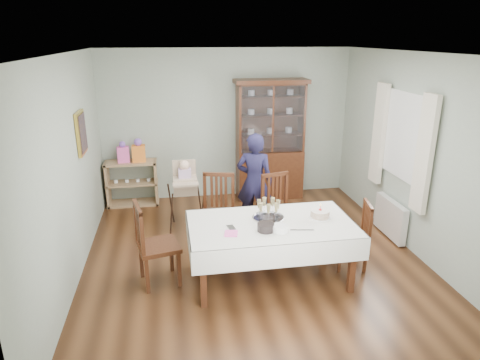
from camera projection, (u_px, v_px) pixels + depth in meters
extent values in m
plane|color=#593319|center=(253.00, 257.00, 5.89)|extent=(5.00, 5.00, 0.00)
plane|color=#9EAA99|center=(227.00, 125.00, 7.79)|extent=(4.50, 0.00, 4.50)
plane|color=#9EAA99|center=(69.00, 172.00, 5.10)|extent=(0.00, 5.00, 5.00)
plane|color=#9EAA99|center=(416.00, 155.00, 5.80)|extent=(0.00, 5.00, 5.00)
plane|color=white|center=(255.00, 53.00, 5.02)|extent=(5.00, 5.00, 0.00)
cube|color=#492512|center=(271.00, 226.00, 5.14)|extent=(1.90, 1.06, 0.06)
cube|color=silver|center=(271.00, 223.00, 5.13)|extent=(2.00, 1.16, 0.01)
cube|color=#492512|center=(269.00, 174.00, 7.97)|extent=(1.20, 0.45, 0.90)
cube|color=white|center=(273.00, 120.00, 7.46)|extent=(1.12, 0.01, 1.16)
cube|color=#492512|center=(271.00, 81.00, 7.43)|extent=(1.30, 0.48, 0.07)
cube|color=tan|center=(134.00, 203.00, 7.74)|extent=(0.90, 0.38, 0.04)
cube|color=tan|center=(132.00, 183.00, 7.62)|extent=(0.90, 0.38, 0.03)
cube|color=tan|center=(130.00, 163.00, 7.49)|extent=(0.90, 0.38, 0.04)
cube|color=tan|center=(108.00, 184.00, 7.55)|extent=(0.04, 0.38, 0.80)
cube|color=tan|center=(156.00, 182.00, 7.68)|extent=(0.04, 0.38, 0.80)
cube|color=gold|center=(81.00, 133.00, 5.76)|extent=(0.04, 0.48, 0.58)
cube|color=white|center=(404.00, 136.00, 6.02)|extent=(0.04, 1.02, 1.22)
cube|color=silver|center=(424.00, 155.00, 5.46)|extent=(0.07, 0.30, 1.55)
cube|color=silver|center=(379.00, 134.00, 6.62)|extent=(0.07, 0.30, 1.55)
cube|color=white|center=(390.00, 218.00, 6.41)|extent=(0.10, 0.80, 0.55)
cube|color=#492512|center=(217.00, 216.00, 6.02)|extent=(0.58, 0.58, 0.05)
cube|color=#492512|center=(219.00, 192.00, 6.13)|extent=(0.45, 0.16, 0.56)
cube|color=#492512|center=(281.00, 213.00, 6.19)|extent=(0.54, 0.54, 0.05)
cube|color=#492512|center=(275.00, 190.00, 6.27)|extent=(0.43, 0.14, 0.53)
cube|color=#492512|center=(159.00, 246.00, 5.16)|extent=(0.56, 0.56, 0.05)
cube|color=#492512|center=(139.00, 228.00, 4.99)|extent=(0.14, 0.45, 0.56)
cube|color=#492512|center=(351.00, 238.00, 5.55)|extent=(0.47, 0.47, 0.05)
cube|color=#492512|center=(367.00, 220.00, 5.46)|extent=(0.11, 0.38, 0.47)
imported|color=black|center=(255.00, 182.00, 6.55)|extent=(0.65, 0.54, 1.53)
cube|color=tan|center=(185.00, 185.00, 6.61)|extent=(0.36, 0.32, 0.25)
cube|color=tan|center=(185.00, 172.00, 6.54)|extent=(0.36, 0.06, 0.30)
cube|color=tan|center=(185.00, 180.00, 6.58)|extent=(0.38, 0.17, 0.03)
cube|color=#BFA0C3|center=(185.00, 175.00, 6.56)|extent=(0.19, 0.15, 0.19)
sphere|color=beige|center=(184.00, 165.00, 6.51)|extent=(0.16, 0.16, 0.16)
cylinder|color=silver|center=(268.00, 218.00, 5.26)|extent=(0.39, 0.39, 0.01)
torus|color=silver|center=(268.00, 217.00, 5.25)|extent=(0.39, 0.39, 0.02)
cylinder|color=white|center=(320.00, 217.00, 5.28)|extent=(0.27, 0.27, 0.01)
cylinder|color=brown|center=(320.00, 214.00, 5.26)|extent=(0.23, 0.23, 0.08)
cylinder|color=silver|center=(320.00, 210.00, 5.25)|extent=(0.23, 0.23, 0.01)
cylinder|color=#F24C4C|center=(320.00, 207.00, 5.23)|extent=(0.01, 0.01, 0.06)
sphere|color=yellow|center=(321.00, 205.00, 5.22)|extent=(0.02, 0.02, 0.02)
cylinder|color=black|center=(266.00, 227.00, 4.91)|extent=(0.22, 0.22, 0.09)
cylinder|color=white|center=(280.00, 229.00, 4.89)|extent=(0.19, 0.19, 0.08)
cube|color=#FC5DB4|center=(231.00, 233.00, 4.84)|extent=(0.17, 0.17, 0.02)
cube|color=silver|center=(302.00, 230.00, 4.94)|extent=(0.27, 0.07, 0.01)
cube|color=#FC5DB4|center=(123.00, 155.00, 7.41)|extent=(0.22, 0.16, 0.27)
sphere|color=#E533B2|center=(122.00, 144.00, 7.35)|extent=(0.11, 0.11, 0.11)
cube|color=orange|center=(139.00, 153.00, 7.45)|extent=(0.23, 0.16, 0.29)
sphere|color=#E533B2|center=(138.00, 142.00, 7.38)|extent=(0.13, 0.13, 0.13)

